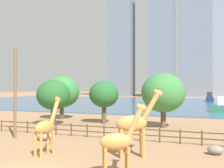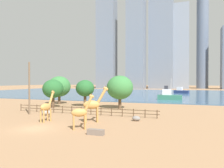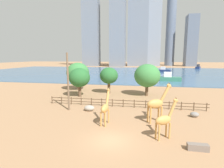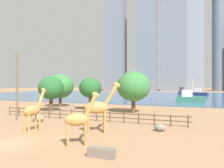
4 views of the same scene
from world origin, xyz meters
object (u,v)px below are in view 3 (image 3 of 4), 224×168
(giraffe_young, at_px, (165,120))
(boulder_by_pole, at_px, (89,108))
(boat_barge, at_px, (198,67))
(utility_pole, at_px, (68,82))
(boat_ferry, at_px, (170,78))
(tree_right_tall, at_px, (79,78))
(tree_left_large, at_px, (78,73))
(giraffe_companion, at_px, (156,104))
(tree_left_small, at_px, (109,76))
(boat_sailboat, at_px, (164,70))
(boulder_near_fence, at_px, (195,114))
(boat_tug, at_px, (150,69))
(feeding_trough, at_px, (198,147))
(tree_center_broad, at_px, (147,76))
(giraffe_tall, at_px, (105,108))

(giraffe_young, xyz_separation_m, boulder_by_pole, (-10.33, 7.51, -1.55))
(giraffe_young, xyz_separation_m, boat_barge, (34.39, 111.86, -0.72))
(utility_pole, distance_m, boat_ferry, 41.36)
(tree_right_tall, height_order, boat_barge, boat_barge)
(boulder_by_pole, height_order, tree_left_large, tree_left_large)
(tree_left_large, bearing_deg, boulder_by_pole, -63.48)
(giraffe_companion, relative_size, utility_pole, 0.57)
(tree_left_small, bearing_deg, boat_sailboat, 72.66)
(boulder_near_fence, height_order, boulder_by_pole, boulder_by_pole)
(giraffe_young, height_order, boat_barge, boat_barge)
(utility_pole, bearing_deg, boat_sailboat, 73.15)
(giraffe_companion, height_order, boat_ferry, boat_ferry)
(boat_tug, bearing_deg, utility_pole, -13.12)
(giraffe_companion, distance_m, feeding_trough, 7.50)
(tree_left_small, distance_m, boat_barge, 101.10)
(giraffe_young, height_order, boat_ferry, boat_ferry)
(tree_center_broad, xyz_separation_m, tree_right_tall, (-13.80, -3.39, -0.33))
(giraffe_companion, relative_size, tree_left_small, 0.85)
(boulder_by_pole, xyz_separation_m, boat_sailboat, (18.76, 72.50, 0.73))
(utility_pole, relative_size, feeding_trough, 4.94)
(giraffe_tall, height_order, utility_pole, utility_pole)
(giraffe_young, relative_size, boulder_by_pole, 2.66)
(tree_right_tall, distance_m, boat_barge, 107.47)
(giraffe_tall, height_order, tree_right_tall, tree_right_tall)
(boat_ferry, bearing_deg, tree_right_tall, -127.41)
(boat_sailboat, bearing_deg, tree_center_broad, -83.19)
(feeding_trough, xyz_separation_m, boat_tug, (-1.67, 90.20, 0.99))
(tree_left_large, bearing_deg, boat_barge, 59.07)
(giraffe_young, bearing_deg, boat_sailboat, 51.08)
(giraffe_tall, relative_size, utility_pole, 0.50)
(feeding_trough, distance_m, boat_tug, 90.22)
(boat_sailboat, bearing_deg, tree_right_tall, -94.32)
(utility_pole, relative_size, tree_center_broad, 1.31)
(giraffe_tall, xyz_separation_m, feeding_trough, (9.46, -4.55, -1.78))
(tree_left_large, height_order, tree_left_small, tree_left_large)
(feeding_trough, bearing_deg, giraffe_tall, 154.31)
(boulder_near_fence, distance_m, tree_left_small, 20.47)
(tree_center_broad, bearing_deg, utility_pole, -133.69)
(utility_pole, xyz_separation_m, tree_center_broad, (12.09, 12.66, -0.13))
(giraffe_tall, relative_size, tree_right_tall, 0.74)
(utility_pole, xyz_separation_m, boat_barge, (47.97, 104.53, -3.18))
(tree_center_broad, relative_size, tree_left_small, 1.15)
(feeding_trough, bearing_deg, tree_center_broad, 100.96)
(boulder_near_fence, distance_m, feeding_trough, 9.54)
(feeding_trough, bearing_deg, boat_sailboat, 86.02)
(giraffe_companion, xyz_separation_m, utility_pole, (-13.08, 2.75, 2.04))
(boulder_by_pole, height_order, feeding_trough, boulder_by_pole)
(tree_right_tall, bearing_deg, tree_left_large, 113.67)
(tree_left_large, height_order, tree_right_tall, tree_left_large)
(tree_left_large, relative_size, boat_sailboat, 1.00)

